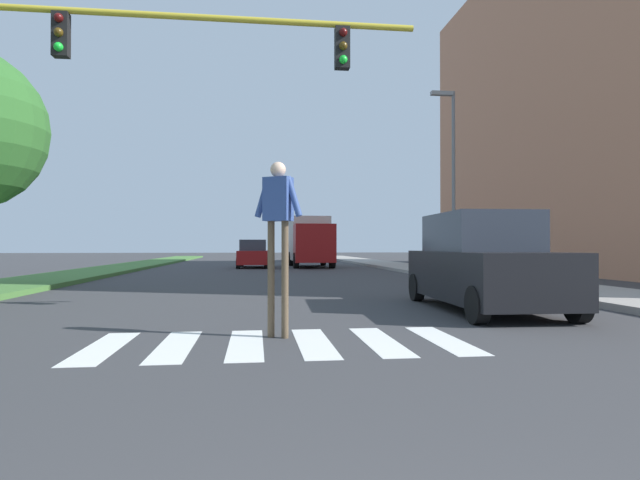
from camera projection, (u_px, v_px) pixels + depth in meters
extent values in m
plane|color=#38383A|center=(261.00, 268.00, 30.49)|extent=(140.00, 140.00, 0.00)
cube|color=silver|center=(103.00, 347.00, 6.63)|extent=(0.45, 2.20, 0.01)
cube|color=silver|center=(176.00, 346.00, 6.74)|extent=(0.45, 2.20, 0.01)
cube|color=silver|center=(246.00, 344.00, 6.85)|extent=(0.45, 2.20, 0.01)
cube|color=silver|center=(314.00, 342.00, 6.96)|extent=(0.45, 2.20, 0.01)
cube|color=silver|center=(380.00, 341.00, 7.07)|extent=(0.45, 2.20, 0.01)
cube|color=silver|center=(443.00, 339.00, 7.18)|extent=(0.45, 2.20, 0.01)
cube|color=#477A38|center=(114.00, 269.00, 27.55)|extent=(2.98, 64.00, 0.15)
cube|color=#9E9991|center=(408.00, 267.00, 29.52)|extent=(3.00, 64.00, 0.15)
cylinder|color=gold|center=(168.00, 16.00, 9.61)|extent=(9.34, 0.12, 0.12)
cube|color=black|center=(61.00, 35.00, 9.37)|extent=(0.28, 0.20, 0.80)
sphere|color=#4C0C0C|center=(59.00, 18.00, 9.26)|extent=(0.16, 0.16, 0.16)
sphere|color=#4C380F|center=(58.00, 32.00, 9.25)|extent=(0.16, 0.16, 0.16)
sphere|color=#19D833|center=(58.00, 47.00, 9.25)|extent=(0.16, 0.16, 0.16)
cube|color=black|center=(342.00, 48.00, 10.00)|extent=(0.28, 0.20, 0.80)
sphere|color=#4C0C0C|center=(343.00, 32.00, 9.89)|extent=(0.16, 0.16, 0.16)
sphere|color=#4C380F|center=(343.00, 46.00, 9.88)|extent=(0.16, 0.16, 0.16)
sphere|color=#19D833|center=(343.00, 59.00, 9.88)|extent=(0.16, 0.16, 0.16)
cylinder|color=slate|center=(454.00, 182.00, 21.34)|extent=(0.14, 0.14, 7.50)
cube|color=gray|center=(442.00, 93.00, 21.32)|extent=(0.90, 0.24, 0.16)
cylinder|color=brown|center=(285.00, 279.00, 7.32)|extent=(0.14, 0.14, 1.65)
cylinder|color=brown|center=(271.00, 279.00, 7.40)|extent=(0.14, 0.14, 1.65)
cube|color=#334C8C|center=(278.00, 199.00, 7.38)|extent=(0.45, 0.39, 0.62)
cylinder|color=#334C8C|center=(293.00, 196.00, 7.29)|extent=(0.28, 0.21, 0.58)
cylinder|color=#334C8C|center=(263.00, 198.00, 7.47)|extent=(0.28, 0.21, 0.58)
sphere|color=beige|center=(278.00, 170.00, 7.38)|extent=(0.30, 0.30, 0.22)
cube|color=black|center=(484.00, 275.00, 10.50)|extent=(2.07, 4.67, 0.96)
cube|color=#2D333D|center=(479.00, 232.00, 10.74)|extent=(1.77, 2.59, 0.79)
cylinder|color=black|center=(578.00, 304.00, 8.73)|extent=(0.24, 0.65, 0.64)
cylinder|color=black|center=(477.00, 305.00, 8.58)|extent=(0.24, 0.65, 0.64)
cylinder|color=black|center=(488.00, 287.00, 12.42)|extent=(0.24, 0.65, 0.64)
cylinder|color=black|center=(417.00, 287.00, 12.27)|extent=(0.24, 0.65, 0.64)
cube|color=maroon|center=(253.00, 257.00, 31.26)|extent=(1.88, 4.41, 0.79)
cube|color=#2D333D|center=(253.00, 245.00, 31.05)|extent=(1.59, 2.01, 0.65)
cylinder|color=black|center=(242.00, 261.00, 32.90)|extent=(0.24, 0.65, 0.64)
cylinder|color=black|center=(267.00, 261.00, 33.04)|extent=(0.24, 0.65, 0.64)
cylinder|color=black|center=(238.00, 263.00, 29.47)|extent=(0.24, 0.65, 0.64)
cylinder|color=black|center=(266.00, 263.00, 29.61)|extent=(0.24, 0.65, 0.64)
cube|color=navy|center=(297.00, 254.00, 44.88)|extent=(2.21, 4.74, 0.83)
cube|color=#2D333D|center=(297.00, 245.00, 45.11)|extent=(1.75, 2.21, 0.68)
cylinder|color=black|center=(306.00, 258.00, 43.05)|extent=(0.28, 0.66, 0.64)
cylinder|color=black|center=(287.00, 258.00, 43.01)|extent=(0.28, 0.66, 0.64)
cylinder|color=black|center=(307.00, 257.00, 46.74)|extent=(0.28, 0.66, 0.64)
cylinder|color=black|center=(289.00, 257.00, 46.70)|extent=(0.28, 0.66, 0.64)
cube|color=maroon|center=(314.00, 243.00, 30.05)|extent=(2.30, 2.00, 2.20)
cube|color=beige|center=(309.00, 239.00, 33.13)|extent=(2.30, 4.20, 2.70)
cylinder|color=black|center=(332.00, 260.00, 30.17)|extent=(0.30, 0.90, 0.90)
cylinder|color=black|center=(296.00, 261.00, 29.91)|extent=(0.30, 0.90, 0.90)
cylinder|color=black|center=(323.00, 259.00, 34.29)|extent=(0.30, 0.90, 0.90)
cylinder|color=black|center=(291.00, 259.00, 34.03)|extent=(0.30, 0.90, 0.90)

